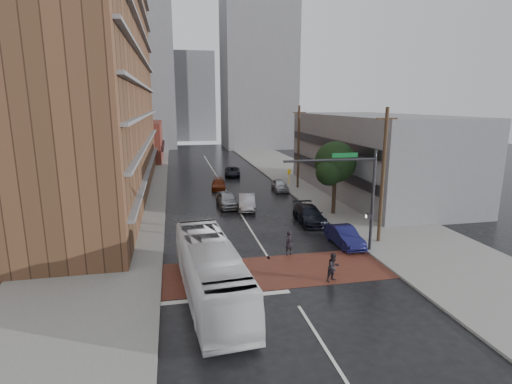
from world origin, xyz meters
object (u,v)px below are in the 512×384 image
car_travel_a (227,199)px  car_parked_near (344,236)px  car_travel_c (219,184)px  car_parked_far (280,185)px  car_travel_b (247,202)px  car_parked_mid (309,215)px  suv_travel (232,172)px  pedestrian_b (333,267)px  transit_bus (211,271)px  pedestrian_a (289,243)px

car_travel_a → car_parked_near: size_ratio=1.06×
car_travel_c → car_parked_near: (6.82, -21.59, 0.11)m
car_travel_a → car_parked_far: size_ratio=1.13×
car_travel_b → car_parked_mid: (4.52, -5.58, 0.00)m
car_travel_a → car_parked_mid: 9.43m
car_parked_near → car_parked_mid: size_ratio=0.85×
car_parked_far → car_travel_a: bearing=-136.4°
car_parked_mid → car_parked_near: bearing=-81.4°
car_travel_a → car_travel_b: car_travel_a is taller
suv_travel → car_parked_far: 11.61m
pedestrian_b → car_parked_mid: 11.77m
car_parked_near → car_parked_far: (0.25, 19.19, -0.02)m
car_travel_b → car_travel_c: size_ratio=1.08×
transit_bus → car_travel_a: 19.47m
pedestrian_a → car_travel_b: (-0.64, 12.58, -0.14)m
car_parked_mid → car_travel_b: bearing=131.7°
pedestrian_a → car_travel_b: 12.60m
car_travel_c → car_parked_far: 7.46m
pedestrian_b → car_parked_near: pedestrian_b is taller
car_travel_a → car_parked_far: (7.22, 6.21, -0.09)m
pedestrian_b → car_parked_near: (3.14, 5.50, -0.15)m
pedestrian_a → pedestrian_b: 4.70m
car_parked_near → car_parked_mid: 6.03m
car_travel_a → car_parked_mid: (6.34, -6.97, -0.04)m
car_travel_c → suv_travel: 8.96m
transit_bus → car_parked_near: bearing=26.3°
car_travel_a → car_travel_c: car_travel_a is taller
transit_bus → car_travel_b: size_ratio=2.50×
suv_travel → pedestrian_a: bearing=-83.2°
pedestrian_a → car_travel_c: pedestrian_a is taller
pedestrian_b → car_travel_a: size_ratio=0.38×
car_travel_c → car_parked_near: 22.64m
transit_bus → suv_travel: (6.52, 36.22, -0.90)m
car_travel_c → car_parked_mid: size_ratio=0.81×
car_travel_b → car_parked_near: bearing=-57.0°
pedestrian_a → transit_bus: bearing=-159.9°
transit_bus → car_parked_near: size_ratio=2.59×
pedestrian_a → suv_travel: bearing=67.5°
suv_travel → car_parked_mid: (3.23, -24.04, 0.09)m
car_parked_near → car_parked_far: size_ratio=1.06×
car_travel_a → suv_travel: car_travel_a is taller
transit_bus → car_travel_a: size_ratio=2.43×
pedestrian_b → transit_bus: bearing=164.4°
suv_travel → car_parked_mid: bearing=-74.4°
pedestrian_a → car_parked_mid: size_ratio=0.34×
pedestrian_b → car_travel_b: bearing=75.8°
car_parked_mid → transit_bus: bearing=-126.0°
car_travel_c → car_travel_b: bearing=-74.0°
suv_travel → car_parked_far: bearing=-61.3°
car_travel_b → suv_travel: bearing=95.1°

